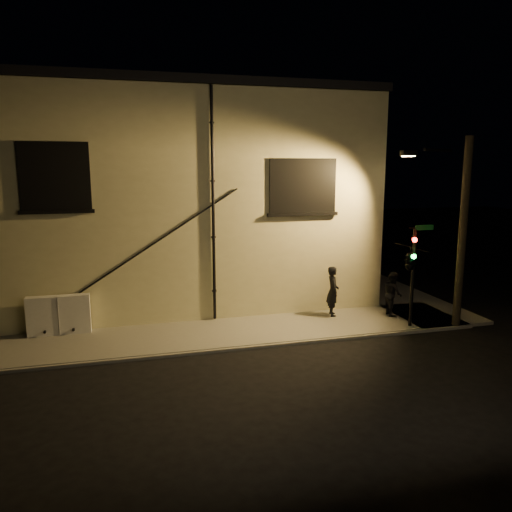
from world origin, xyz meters
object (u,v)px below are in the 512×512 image
object	(u,v)px
traffic_signal	(410,260)
streetlamp_pole	(459,228)
pedestrian_b	(393,293)
pedestrian_a	(333,291)
utility_cabinet	(59,315)

from	to	relation	value
traffic_signal	streetlamp_pole	distance (m)	2.05
pedestrian_b	streetlamp_pole	size ratio (longest dim) A/B	0.25
pedestrian_a	traffic_signal	size ratio (longest dim) A/B	0.53
utility_cabinet	streetlamp_pole	xyz separation A→B (m)	(13.49, -2.55, 2.82)
pedestrian_b	traffic_signal	bearing A→B (deg)	179.20
pedestrian_b	utility_cabinet	bearing A→B (deg)	94.22
pedestrian_b	pedestrian_a	bearing A→B (deg)	85.33
utility_cabinet	traffic_signal	distance (m)	12.11
pedestrian_a	pedestrian_b	distance (m)	2.29
pedestrian_a	pedestrian_b	bearing A→B (deg)	-91.41
pedestrian_a	pedestrian_b	xyz separation A→B (m)	(2.22, -0.53, -0.11)
pedestrian_b	traffic_signal	size ratio (longest dim) A/B	0.47
pedestrian_a	traffic_signal	xyz separation A→B (m)	(1.97, -1.98, 1.48)
utility_cabinet	pedestrian_a	size ratio (longest dim) A/B	1.07
streetlamp_pole	pedestrian_a	bearing A→B (deg)	150.33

